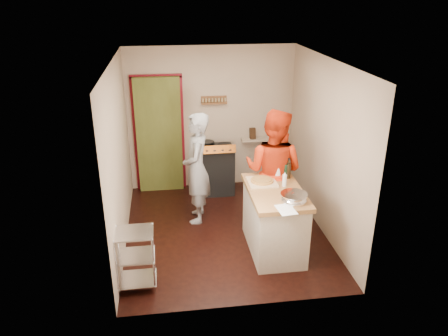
{
  "coord_description": "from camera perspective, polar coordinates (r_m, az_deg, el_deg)",
  "views": [
    {
      "loc": [
        -0.82,
        -5.85,
        3.52
      ],
      "look_at": [
        -0.01,
        0.0,
        1.05
      ],
      "focal_mm": 35.0,
      "sensor_mm": 36.0,
      "label": 1
    }
  ],
  "objects": [
    {
      "name": "floor",
      "position": [
        6.87,
        0.08,
        -8.14
      ],
      "size": [
        3.5,
        3.5,
        0.0
      ],
      "primitive_type": "plane",
      "color": "black",
      "rests_on": "ground"
    },
    {
      "name": "island",
      "position": [
        6.23,
        6.6,
        -6.55
      ],
      "size": [
        0.74,
        1.37,
        1.25
      ],
      "color": "beige",
      "rests_on": "ground"
    },
    {
      "name": "back_wall",
      "position": [
        8.0,
        -6.28,
        5.15
      ],
      "size": [
        3.0,
        0.44,
        2.6
      ],
      "color": "tan",
      "rests_on": "ground"
    },
    {
      "name": "stove",
      "position": [
        7.94,
        -1.01,
        -0.09
      ],
      "size": [
        0.6,
        0.63,
        1.0
      ],
      "color": "black",
      "rests_on": "ground"
    },
    {
      "name": "person_stripe",
      "position": [
        6.82,
        -3.6,
        -0.07
      ],
      "size": [
        0.5,
        0.69,
        1.78
      ],
      "primitive_type": "imported",
      "rotation": [
        0.0,
        0.0,
        -1.69
      ],
      "color": "#9E9FA3",
      "rests_on": "ground"
    },
    {
      "name": "left_wall",
      "position": [
        6.29,
        -13.58,
        1.34
      ],
      "size": [
        0.04,
        3.5,
        2.6
      ],
      "primitive_type": "cube",
      "color": "tan",
      "rests_on": "ground"
    },
    {
      "name": "right_wall",
      "position": [
        6.67,
        12.96,
        2.64
      ],
      "size": [
        0.04,
        3.5,
        2.6
      ],
      "primitive_type": "cube",
      "color": "tan",
      "rests_on": "ground"
    },
    {
      "name": "wire_shelving",
      "position": [
        5.59,
        -11.49,
        -11.27
      ],
      "size": [
        0.48,
        0.4,
        0.8
      ],
      "color": "silver",
      "rests_on": "ground"
    },
    {
      "name": "ceiling",
      "position": [
        5.97,
        0.09,
        13.91
      ],
      "size": [
        3.0,
        3.5,
        0.02
      ],
      "primitive_type": "cube",
      "color": "white",
      "rests_on": "back_wall"
    },
    {
      "name": "person_red",
      "position": [
        6.6,
        6.44,
        -0.37
      ],
      "size": [
        1.17,
        1.12,
        1.91
      ],
      "primitive_type": "imported",
      "rotation": [
        0.0,
        0.0,
        2.53
      ],
      "color": "red",
      "rests_on": "ground"
    }
  ]
}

